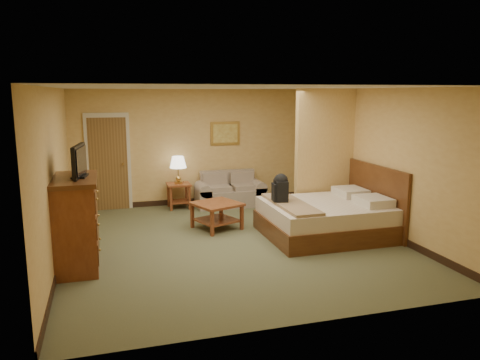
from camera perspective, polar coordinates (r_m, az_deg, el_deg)
name	(u,v)px	position (r m, az deg, el deg)	size (l,w,h in m)	color
floor	(232,242)	(8.07, -0.97, -7.58)	(6.00, 6.00, 0.00)	brown
ceiling	(232,88)	(7.67, -1.03, 11.21)	(6.00, 6.00, 0.00)	white
back_wall	(197,147)	(10.66, -5.28, 4.00)	(5.50, 0.02, 2.60)	tan
left_wall	(55,175)	(7.53, -21.62, 0.53)	(0.02, 6.00, 2.60)	tan
right_wall	(377,161)	(8.89, 16.37, 2.29)	(0.02, 6.00, 2.60)	tan
partition	(324,155)	(9.39, 10.25, 2.98)	(1.20, 0.15, 2.60)	tan
door	(108,163)	(10.47, -15.75, 2.04)	(0.94, 0.16, 2.10)	beige
baseboard	(198,201)	(10.86, -5.16, -2.51)	(5.50, 0.02, 0.12)	black
loveseat	(230,195)	(10.57, -1.22, -1.78)	(1.54, 0.71, 0.78)	gray
side_table	(179,192)	(10.39, -7.48, -1.44)	(0.50, 0.50, 0.56)	brown
table_lamp	(178,163)	(10.27, -7.56, 2.08)	(0.36, 0.36, 0.60)	#B38C42
coffee_table	(217,210)	(8.76, -2.85, -3.69)	(1.01, 1.01, 0.50)	brown
wall_picture	(225,133)	(10.75, -1.82, 5.70)	(0.69, 0.04, 0.53)	#B78E3F
dresser	(76,222)	(7.18, -19.41, -4.91)	(0.66, 1.25, 1.34)	brown
tv	(79,162)	(7.00, -19.04, 2.08)	(0.23, 0.76, 0.46)	black
bed	(331,217)	(8.53, 11.06, -4.45)	(2.23, 1.89, 1.23)	#4C2611
backpack	(281,188)	(8.19, 5.00, -0.97)	(0.25, 0.33, 0.53)	black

